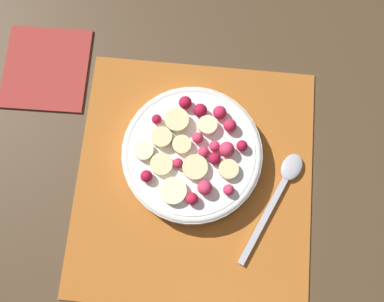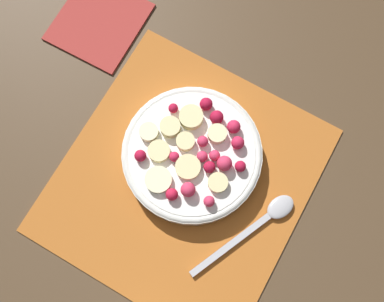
{
  "view_description": "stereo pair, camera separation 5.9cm",
  "coord_description": "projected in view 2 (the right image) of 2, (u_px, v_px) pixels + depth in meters",
  "views": [
    {
      "loc": [
        -0.11,
        -0.01,
        0.61
      ],
      "look_at": [
        0.03,
        0.01,
        0.04
      ],
      "focal_mm": 40.0,
      "sensor_mm": 36.0,
      "label": 1
    },
    {
      "loc": [
        -0.09,
        -0.06,
        0.61
      ],
      "look_at": [
        0.03,
        0.01,
        0.04
      ],
      "focal_mm": 40.0,
      "sensor_mm": 36.0,
      "label": 2
    }
  ],
  "objects": [
    {
      "name": "spoon",
      "position": [
        264.0,
        220.0,
        0.6
      ],
      "size": [
        0.17,
        0.09,
        0.01
      ],
      "rotation": [
        0.0,
        0.0,
        5.86
      ],
      "color": "#B2B2B7",
      "rests_on": "placemat"
    },
    {
      "name": "fruit_bowl",
      "position": [
        192.0,
        154.0,
        0.61
      ],
      "size": [
        0.2,
        0.2,
        0.05
      ],
      "color": "silver",
      "rests_on": "placemat"
    },
    {
      "name": "placemat",
      "position": [
        184.0,
        179.0,
        0.62
      ],
      "size": [
        0.36,
        0.34,
        0.01
      ],
      "color": "#B26023",
      "rests_on": "ground_plane"
    },
    {
      "name": "ground_plane",
      "position": [
        184.0,
        180.0,
        0.62
      ],
      "size": [
        3.0,
        3.0,
        0.0
      ],
      "primitive_type": "plane",
      "color": "#4C3823"
    },
    {
      "name": "napkin",
      "position": [
        99.0,
        21.0,
        0.68
      ],
      "size": [
        0.14,
        0.13,
        0.01
      ],
      "color": "#A3332D",
      "rests_on": "ground_plane"
    }
  ]
}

